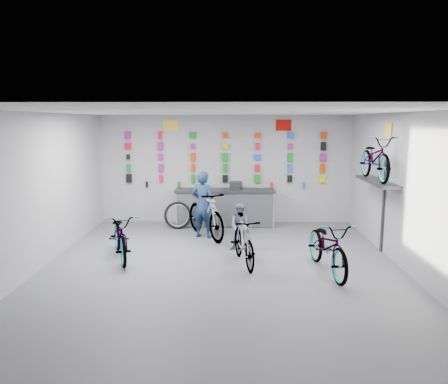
{
  "coord_description": "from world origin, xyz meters",
  "views": [
    {
      "loc": [
        0.2,
        -8.14,
        2.82
      ],
      "look_at": [
        0.02,
        1.4,
        1.28
      ],
      "focal_mm": 35.0,
      "sensor_mm": 36.0,
      "label": 1
    }
  ],
  "objects_px": {
    "bike_left": "(121,235)",
    "clerk": "(203,205)",
    "bike_right": "(328,246)",
    "customer": "(241,227)",
    "bike_service": "(206,214)",
    "counter": "(225,208)",
    "bike_center": "(244,240)"
  },
  "relations": [
    {
      "from": "counter",
      "to": "bike_right",
      "type": "relative_size",
      "value": 1.38
    },
    {
      "from": "clerk",
      "to": "customer",
      "type": "relative_size",
      "value": 1.57
    },
    {
      "from": "bike_right",
      "to": "bike_service",
      "type": "height_order",
      "value": "bike_service"
    },
    {
      "from": "bike_left",
      "to": "bike_service",
      "type": "distance_m",
      "value": 2.37
    },
    {
      "from": "bike_service",
      "to": "counter",
      "type": "bearing_deg",
      "value": 42.05
    },
    {
      "from": "counter",
      "to": "bike_left",
      "type": "relative_size",
      "value": 1.44
    },
    {
      "from": "counter",
      "to": "bike_left",
      "type": "bearing_deg",
      "value": -125.71
    },
    {
      "from": "bike_right",
      "to": "customer",
      "type": "xyz_separation_m",
      "value": [
        -1.61,
        1.4,
        0.01
      ]
    },
    {
      "from": "bike_center",
      "to": "customer",
      "type": "distance_m",
      "value": 0.99
    },
    {
      "from": "clerk",
      "to": "counter",
      "type": "bearing_deg",
      "value": -93.47
    },
    {
      "from": "bike_right",
      "to": "customer",
      "type": "relative_size",
      "value": 1.87
    },
    {
      "from": "bike_service",
      "to": "customer",
      "type": "distance_m",
      "value": 1.36
    },
    {
      "from": "bike_center",
      "to": "bike_right",
      "type": "distance_m",
      "value": 1.62
    },
    {
      "from": "bike_service",
      "to": "customer",
      "type": "xyz_separation_m",
      "value": [
        0.84,
        -1.07,
        -0.07
      ]
    },
    {
      "from": "clerk",
      "to": "customer",
      "type": "height_order",
      "value": "clerk"
    },
    {
      "from": "bike_right",
      "to": "clerk",
      "type": "height_order",
      "value": "clerk"
    },
    {
      "from": "counter",
      "to": "bike_right",
      "type": "xyz_separation_m",
      "value": [
        2.0,
        -3.73,
        0.03
      ]
    },
    {
      "from": "bike_left",
      "to": "clerk",
      "type": "distance_m",
      "value": 2.36
    },
    {
      "from": "bike_right",
      "to": "customer",
      "type": "height_order",
      "value": "customer"
    },
    {
      "from": "bike_left",
      "to": "bike_service",
      "type": "xyz_separation_m",
      "value": [
        1.66,
        1.68,
        0.1
      ]
    },
    {
      "from": "bike_left",
      "to": "clerk",
      "type": "height_order",
      "value": "clerk"
    },
    {
      "from": "counter",
      "to": "bike_left",
      "type": "xyz_separation_m",
      "value": [
        -2.12,
        -2.94,
        0.01
      ]
    },
    {
      "from": "counter",
      "to": "customer",
      "type": "distance_m",
      "value": 2.36
    },
    {
      "from": "bike_right",
      "to": "clerk",
      "type": "bearing_deg",
      "value": 127.46
    },
    {
      "from": "bike_left",
      "to": "clerk",
      "type": "relative_size",
      "value": 1.14
    },
    {
      "from": "bike_left",
      "to": "customer",
      "type": "relative_size",
      "value": 1.79
    },
    {
      "from": "customer",
      "to": "bike_service",
      "type": "bearing_deg",
      "value": 135.43
    },
    {
      "from": "bike_center",
      "to": "clerk",
      "type": "height_order",
      "value": "clerk"
    },
    {
      "from": "bike_right",
      "to": "counter",
      "type": "bearing_deg",
      "value": 110.36
    },
    {
      "from": "counter",
      "to": "bike_center",
      "type": "distance_m",
      "value": 3.34
    },
    {
      "from": "counter",
      "to": "bike_right",
      "type": "bearing_deg",
      "value": -61.8
    },
    {
      "from": "bike_right",
      "to": "clerk",
      "type": "distance_m",
      "value": 3.55
    }
  ]
}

